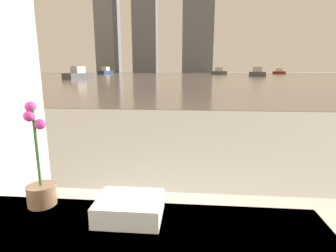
# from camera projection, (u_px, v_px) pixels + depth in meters

# --- Properties ---
(potted_orchid) EXTENTS (0.12, 0.12, 0.44)m
(potted_orchid) POSITION_uv_depth(u_px,v_px,m) (40.00, 181.00, 1.10)
(potted_orchid) COLOR #8C6B4C
(potted_orchid) RESTS_ON bathtub
(towel_stack) EXTENTS (0.25, 0.20, 0.08)m
(towel_stack) POSITION_uv_depth(u_px,v_px,m) (130.00, 208.00, 1.01)
(towel_stack) COLOR white
(towel_stack) RESTS_ON bathtub
(harbor_water) EXTENTS (180.00, 110.00, 0.01)m
(harbor_water) POSITION_uv_depth(u_px,v_px,m) (191.00, 75.00, 60.78)
(harbor_water) COLOR gray
(harbor_water) RESTS_ON ground_plane
(harbor_boat_0) EXTENTS (2.56, 4.29, 1.52)m
(harbor_boat_0) POSITION_uv_depth(u_px,v_px,m) (78.00, 75.00, 31.69)
(harbor_boat_0) COLOR #4C4C51
(harbor_boat_0) RESTS_ON harbor_water
(harbor_boat_1) EXTENTS (3.62, 4.86, 1.74)m
(harbor_boat_1) POSITION_uv_depth(u_px,v_px,m) (219.00, 72.00, 64.60)
(harbor_boat_1) COLOR #4C4C51
(harbor_boat_1) RESTS_ON harbor_water
(harbor_boat_2) EXTENTS (2.45, 4.39, 1.56)m
(harbor_boat_2) POSITION_uv_depth(u_px,v_px,m) (279.00, 72.00, 72.68)
(harbor_boat_2) COLOR maroon
(harbor_boat_2) RESTS_ON harbor_water
(harbor_boat_4) EXTENTS (2.62, 5.29, 1.90)m
(harbor_boat_4) POSITION_uv_depth(u_px,v_px,m) (106.00, 72.00, 66.70)
(harbor_boat_4) COLOR navy
(harbor_boat_4) RESTS_ON harbor_water
(harbor_boat_5) EXTENTS (1.94, 4.52, 1.65)m
(harbor_boat_5) POSITION_uv_depth(u_px,v_px,m) (257.00, 73.00, 46.03)
(harbor_boat_5) COLOR #4C4C51
(harbor_boat_5) RESTS_ON harbor_water
(skyline_tower_1) EXTENTS (9.51, 11.66, 48.67)m
(skyline_tower_1) POSITION_uv_depth(u_px,v_px,m) (145.00, 15.00, 111.97)
(skyline_tower_1) COLOR slate
(skyline_tower_1) RESTS_ON ground_plane
(skyline_tower_2) EXTENTS (12.81, 10.33, 51.78)m
(skyline_tower_2) POSITION_uv_depth(u_px,v_px,m) (198.00, 10.00, 109.69)
(skyline_tower_2) COLOR slate
(skyline_tower_2) RESTS_ON ground_plane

